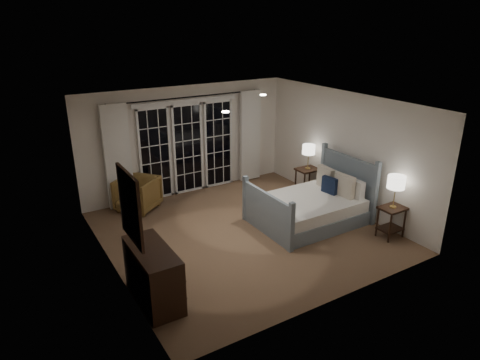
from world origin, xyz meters
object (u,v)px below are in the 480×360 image
armchair (137,194)px  dresser (153,275)px  lamp_left (396,182)px  lamp_right (309,150)px  bed (311,207)px  nightstand_right (307,178)px  nightstand_left (391,217)px

armchair → dresser: bearing=-53.1°
lamp_left → armchair: size_ratio=0.77×
lamp_right → armchair: (-3.64, 1.24, -0.73)m
bed → armchair: bearing=139.9°
nightstand_right → armchair: bearing=161.2°
armchair → bed: bearing=11.4°
nightstand_right → lamp_left: 2.51m
nightstand_left → dresser: 4.52m
lamp_right → armchair: bearing=161.2°
lamp_left → nightstand_left: bearing=-90.0°
nightstand_left → dresser: size_ratio=0.51×
bed → dresser: 3.74m
nightstand_left → nightstand_right: bearing=90.5°
nightstand_left → lamp_right: 2.52m
bed → dresser: bearing=-167.2°
bed → nightstand_left: bed is taller
bed → dresser: (-3.65, -0.83, 0.11)m
bed → lamp_left: size_ratio=3.44×
lamp_left → lamp_right: size_ratio=1.08×
bed → armchair: (-2.81, 2.37, 0.05)m
nightstand_right → lamp_right: (0.00, -0.00, 0.67)m
bed → dresser: bed is taller
lamp_left → dresser: 4.57m
lamp_left → lamp_right: 2.42m
bed → armchair: 3.68m
armchair → dresser: dresser is taller
armchair → lamp_left: bearing=6.5°
lamp_right → dresser: (-4.47, -1.96, -0.67)m
bed → lamp_right: bed is taller
nightstand_left → dresser: (-4.49, 0.46, 0.02)m
lamp_left → dresser: (-4.49, 0.46, -0.68)m
nightstand_right → lamp_left: (0.02, -2.42, 0.67)m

